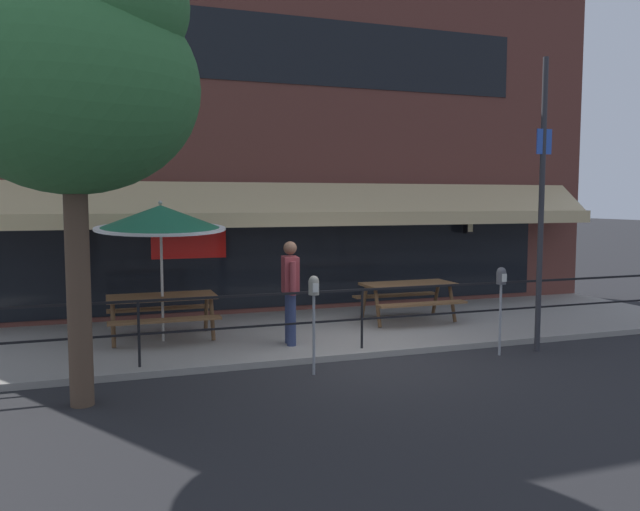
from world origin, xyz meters
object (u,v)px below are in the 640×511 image
parking_meter_near (314,295)px  street_tree_curbside (79,72)px  parking_meter_far (501,284)px  pedestrian_walking (290,287)px  picnic_table_left (162,305)px  picnic_table_centre (408,291)px  patio_umbrella_left (161,218)px  street_sign_pole (541,203)px

parking_meter_near → street_tree_curbside: size_ratio=0.26×
parking_meter_far → pedestrian_walking: bearing=155.1°
picnic_table_left → street_tree_curbside: bearing=-110.8°
picnic_table_centre → parking_meter_far: size_ratio=1.27×
picnic_table_centre → parking_meter_far: bearing=-82.6°
picnic_table_left → patio_umbrella_left: (-0.00, -0.12, 1.47)m
parking_meter_far → patio_umbrella_left: bearing=154.9°
street_sign_pole → street_tree_curbside: 7.10m
street_sign_pole → street_tree_curbside: bearing=-175.8°
picnic_table_centre → pedestrian_walking: (-2.74, -1.12, 0.35)m
pedestrian_walking → parking_meter_far: pedestrian_walking is taller
parking_meter_near → parking_meter_far: (3.17, 0.08, 0.00)m
patio_umbrella_left → street_tree_curbside: (-1.12, -2.83, 1.77)m
picnic_table_left → pedestrian_walking: bearing=-28.3°
street_sign_pole → parking_meter_far: bearing=-177.4°
picnic_table_centre → patio_umbrella_left: size_ratio=0.76×
picnic_table_left → street_tree_curbside: (-1.12, -2.95, 3.24)m
parking_meter_far → street_sign_pole: size_ratio=0.30×
parking_meter_near → pedestrian_walking: bearing=86.2°
patio_umbrella_left → parking_meter_far: patio_umbrella_left is taller
picnic_table_left → pedestrian_walking: (1.97, -1.06, 0.35)m
patio_umbrella_left → street_tree_curbside: size_ratio=0.43×
picnic_table_left → patio_umbrella_left: size_ratio=0.76×
street_sign_pole → parking_meter_near: bearing=-178.3°
pedestrian_walking → parking_meter_far: (3.07, -1.42, 0.09)m
picnic_table_left → parking_meter_near: bearing=-54.0°
picnic_table_left → pedestrian_walking: 2.26m
parking_meter_near → street_tree_curbside: (-2.99, -0.39, 2.80)m
picnic_table_left → street_tree_curbside: street_tree_curbside is taller
street_sign_pole → picnic_table_centre: bearing=113.4°
parking_meter_far → street_tree_curbside: bearing=-175.6°
picnic_table_centre → street_tree_curbside: bearing=-152.7°
picnic_table_centre → street_tree_curbside: street_tree_curbside is taller
parking_meter_far → street_sign_pole: bearing=2.6°
patio_umbrella_left → parking_meter_far: 5.66m
picnic_table_left → parking_meter_far: parking_meter_far is taller
patio_umbrella_left → pedestrian_walking: (1.97, -0.94, -1.12)m
street_tree_curbside → pedestrian_walking: bearing=31.5°
pedestrian_walking → street_sign_pole: size_ratio=0.36×
picnic_table_left → parking_meter_far: bearing=-26.2°
pedestrian_walking → street_tree_curbside: (-3.09, -1.90, 2.89)m
parking_meter_near → street_sign_pole: 4.13m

